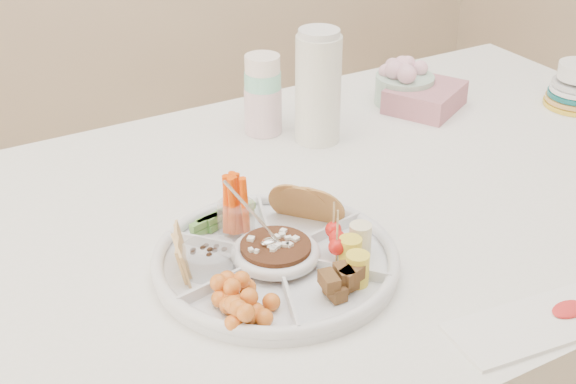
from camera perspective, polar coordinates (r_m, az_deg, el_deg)
dining_table at (r=1.71m, az=5.26°, el=-10.94°), size 1.52×1.02×0.76m
party_tray at (r=1.25m, az=-0.88°, el=-4.64°), size 0.44×0.44×0.04m
bean_dip at (r=1.25m, az=-0.88°, el=-4.35°), size 0.13×0.13×0.04m
tortillas at (r=1.34m, az=1.03°, el=-0.95°), size 0.13×0.13×0.07m
carrot_cucumber at (r=1.32m, az=-4.52°, el=-0.72°), size 0.14×0.14×0.11m
pita_raisins at (r=1.23m, az=-6.89°, el=-4.40°), size 0.14×0.14×0.06m
cherries at (r=1.14m, az=-3.14°, el=-7.50°), size 0.14×0.14×0.05m
granola_chunks at (r=1.16m, az=3.25°, el=-6.79°), size 0.12×0.12×0.04m
banana_tomato at (r=1.26m, az=4.97°, el=-2.63°), size 0.14×0.14×0.09m
cup_stack at (r=1.66m, az=-1.81°, el=7.69°), size 0.08×0.08×0.22m
thermos at (r=1.62m, az=2.16°, el=7.59°), size 0.12×0.12×0.24m
flower_bowl at (r=1.85m, az=8.30°, el=7.69°), size 0.16×0.16×0.10m
napkin_stack at (r=1.84m, az=9.71°, el=6.67°), size 0.21×0.20×0.05m
placemat at (r=1.22m, az=18.33°, el=-8.58°), size 0.33×0.14×0.01m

